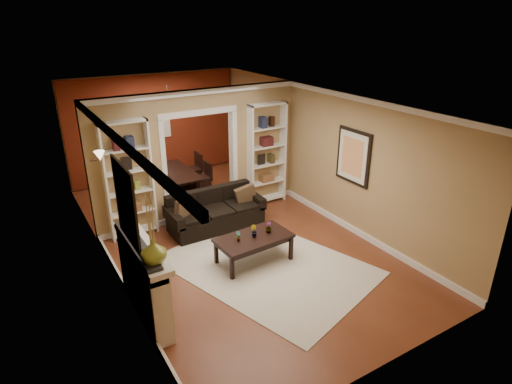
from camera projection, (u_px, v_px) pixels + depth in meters
floor at (228, 236)px, 8.47m from camera, size 8.00×8.00×0.00m
ceiling at (224, 99)px, 7.42m from camera, size 8.00×8.00×0.00m
wall_back at (155, 127)px, 11.10m from camera, size 8.00×0.00×8.00m
wall_front at (391, 276)px, 4.79m from camera, size 8.00×0.00×8.00m
wall_left at (102, 197)px, 6.87m from camera, size 0.00×8.00×8.00m
wall_right at (321, 153)px, 9.02m from camera, size 0.00×8.00×8.00m
partition_wall at (199, 155)px, 8.89m from camera, size 4.50×0.15×2.70m
red_back_panel at (155, 128)px, 11.09m from camera, size 4.44×0.04×2.64m
dining_window at (155, 120)px, 10.97m from camera, size 0.78×0.03×0.98m
area_rug at (267, 266)px, 7.45m from camera, size 3.35×3.99×0.01m
sofa at (216, 210)px, 8.66m from camera, size 1.95×0.84×0.76m
pillow_left at (183, 209)px, 8.23m from camera, size 0.42×0.30×0.42m
pillow_right at (246, 195)px, 8.90m from camera, size 0.44×0.16×0.43m
coffee_table at (254, 249)px, 7.50m from camera, size 1.34×0.78×0.49m
plant_left at (238, 236)px, 7.23m from camera, size 0.12×0.10×0.19m
plant_center at (254, 231)px, 7.37m from camera, size 0.13×0.14×0.21m
plant_right at (269, 227)px, 7.52m from camera, size 0.12×0.12×0.20m
bookshelf_left at (129, 180)px, 8.09m from camera, size 0.90×0.30×2.30m
bookshelf_right at (266, 154)px, 9.57m from camera, size 0.90×0.30×2.30m
fireplace at (146, 280)px, 6.06m from camera, size 0.32×1.70×1.16m
vase at (154, 251)px, 5.33m from camera, size 0.35×0.35×0.34m
mirror at (126, 204)px, 5.52m from camera, size 0.03×0.95×1.10m
wall_sconce at (96, 158)px, 7.16m from camera, size 0.18×0.18×0.22m
framed_art at (353, 157)px, 8.13m from camera, size 0.04×0.85×1.05m
dining_table at (174, 183)px, 10.29m from camera, size 1.69×0.94×0.59m
dining_chair_nw at (156, 187)px, 9.75m from camera, size 0.46×0.46×0.80m
dining_chair_ne at (200, 179)px, 10.28m from camera, size 0.45×0.45×0.80m
dining_chair_sw at (148, 178)px, 10.21m from camera, size 0.46×0.46×0.86m
dining_chair_se at (190, 170)px, 10.74m from camera, size 0.56×0.56×0.88m
chandelier at (171, 110)px, 9.81m from camera, size 0.50×0.50×0.30m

